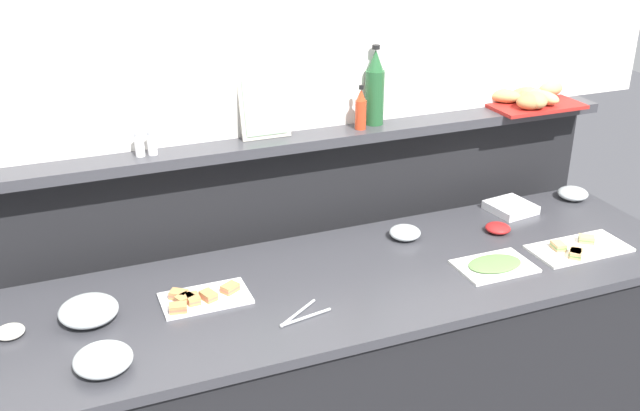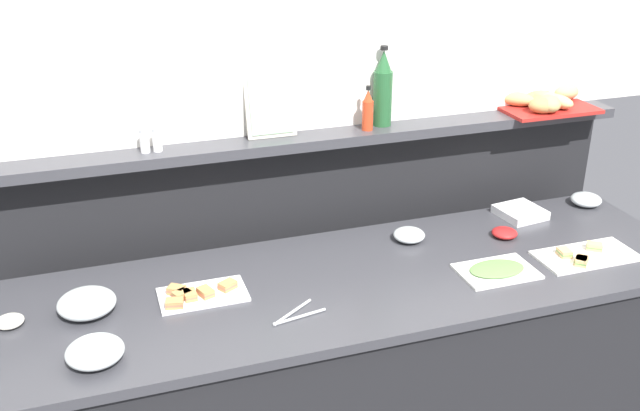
# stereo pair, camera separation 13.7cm
# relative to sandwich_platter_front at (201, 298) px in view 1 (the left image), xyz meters

# --- Properties ---
(ground_plane) EXTENTS (12.00, 12.00, 0.00)m
(ground_plane) POSITION_rel_sandwich_platter_front_xyz_m (0.54, 0.56, -0.93)
(ground_plane) COLOR #4C4C51
(buffet_counter) EXTENTS (2.54, 0.75, 0.91)m
(buffet_counter) POSITION_rel_sandwich_platter_front_xyz_m (0.54, -0.04, -0.47)
(buffet_counter) COLOR black
(buffet_counter) RESTS_ON ground_plane
(back_ledge_unit) EXTENTS (2.67, 0.22, 1.29)m
(back_ledge_unit) POSITION_rel_sandwich_platter_front_xyz_m (0.54, 0.51, -0.25)
(back_ledge_unit) COLOR black
(back_ledge_unit) RESTS_ON ground_plane
(sandwich_platter_front) EXTENTS (0.29, 0.17, 0.04)m
(sandwich_platter_front) POSITION_rel_sandwich_platter_front_xyz_m (0.00, 0.00, 0.00)
(sandwich_platter_front) COLOR white
(sandwich_platter_front) RESTS_ON buffet_counter
(sandwich_platter_side) EXTENTS (0.38, 0.18, 0.04)m
(sandwich_platter_side) POSITION_rel_sandwich_platter_front_xyz_m (1.40, -0.17, -0.00)
(sandwich_platter_side) COLOR white
(sandwich_platter_side) RESTS_ON buffet_counter
(cold_cuts_platter) EXTENTS (0.27, 0.19, 0.02)m
(cold_cuts_platter) POSITION_rel_sandwich_platter_front_xyz_m (1.03, -0.17, -0.00)
(cold_cuts_platter) COLOR white
(cold_cuts_platter) RESTS_ON buffet_counter
(glass_bowl_large) EXTENTS (0.19, 0.19, 0.07)m
(glass_bowl_large) POSITION_rel_sandwich_platter_front_xyz_m (-0.36, 0.02, 0.02)
(glass_bowl_large) COLOR silver
(glass_bowl_large) RESTS_ON buffet_counter
(glass_bowl_medium) EXTENTS (0.17, 0.17, 0.07)m
(glass_bowl_medium) POSITION_rel_sandwich_platter_front_xyz_m (-0.34, -0.26, 0.02)
(glass_bowl_medium) COLOR silver
(glass_bowl_medium) RESTS_ON buffet_counter
(glass_bowl_small) EXTENTS (0.12, 0.12, 0.05)m
(glass_bowl_small) POSITION_rel_sandwich_platter_front_xyz_m (0.84, 0.16, 0.01)
(glass_bowl_small) COLOR silver
(glass_bowl_small) RESTS_ON buffet_counter
(glass_bowl_extra) EXTENTS (0.13, 0.13, 0.05)m
(glass_bowl_extra) POSITION_rel_sandwich_platter_front_xyz_m (1.70, 0.23, 0.01)
(glass_bowl_extra) COLOR silver
(glass_bowl_extra) RESTS_ON buffet_counter
(condiment_bowl_teal) EXTENTS (0.10, 0.10, 0.03)m
(condiment_bowl_teal) POSITION_rel_sandwich_platter_front_xyz_m (1.21, 0.07, 0.00)
(condiment_bowl_teal) COLOR red
(condiment_bowl_teal) RESTS_ON buffet_counter
(condiment_bowl_red) EXTENTS (0.09, 0.09, 0.03)m
(condiment_bowl_red) POSITION_rel_sandwich_platter_front_xyz_m (-0.59, 0.02, 0.00)
(condiment_bowl_red) COLOR silver
(condiment_bowl_red) RESTS_ON buffet_counter
(serving_tongs) EXTENTS (0.18, 0.11, 0.01)m
(serving_tongs) POSITION_rel_sandwich_platter_front_xyz_m (0.27, -0.21, -0.01)
(serving_tongs) COLOR #B7BABF
(serving_tongs) RESTS_ON buffet_counter
(napkin_stack) EXTENTS (0.19, 0.19, 0.03)m
(napkin_stack) POSITION_rel_sandwich_platter_front_xyz_m (1.37, 0.22, 0.00)
(napkin_stack) COLOR white
(napkin_stack) RESTS_ON buffet_counter
(wine_bottle_green) EXTENTS (0.08, 0.08, 0.32)m
(wine_bottle_green) POSITION_rel_sandwich_platter_front_xyz_m (0.84, 0.46, 0.51)
(wine_bottle_green) COLOR #23562D
(wine_bottle_green) RESTS_ON back_ledge_unit
(hot_sauce_bottle) EXTENTS (0.04, 0.04, 0.18)m
(hot_sauce_bottle) POSITION_rel_sandwich_platter_front_xyz_m (0.76, 0.42, 0.44)
(hot_sauce_bottle) COLOR red
(hot_sauce_bottle) RESTS_ON back_ledge_unit
(salt_shaker) EXTENTS (0.03, 0.03, 0.09)m
(salt_shaker) POSITION_rel_sandwich_platter_front_xyz_m (-0.09, 0.43, 0.41)
(salt_shaker) COLOR white
(salt_shaker) RESTS_ON back_ledge_unit
(pepper_shaker) EXTENTS (0.03, 0.03, 0.09)m
(pepper_shaker) POSITION_rel_sandwich_platter_front_xyz_m (-0.05, 0.43, 0.41)
(pepper_shaker) COLOR white
(pepper_shaker) RESTS_ON back_ledge_unit
(bread_basket) EXTENTS (0.41, 0.28, 0.08)m
(bread_basket) POSITION_rel_sandwich_platter_front_xyz_m (1.58, 0.43, 0.40)
(bread_basket) COLOR #B2231E
(bread_basket) RESTS_ON back_ledge_unit
(framed_picture) EXTENTS (0.19, 0.07, 0.24)m
(framed_picture) POSITION_rel_sandwich_platter_front_xyz_m (0.38, 0.47, 0.48)
(framed_picture) COLOR #B2AD9E
(framed_picture) RESTS_ON back_ledge_unit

